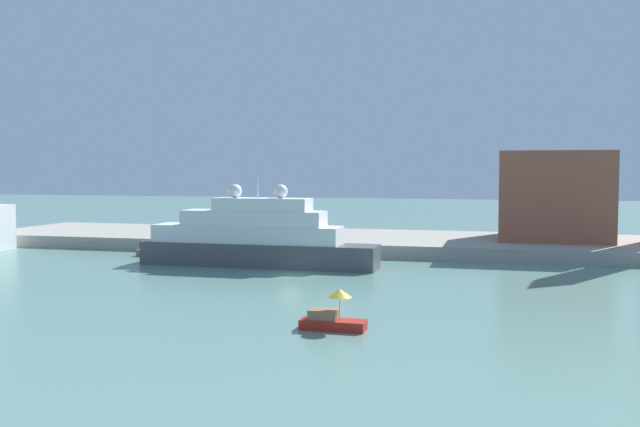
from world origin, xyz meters
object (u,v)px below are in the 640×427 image
(harbor_building, at_px, (554,195))
(person_figure, at_px, (273,232))
(work_barge, at_px, (161,253))
(mooring_bollard, at_px, (305,240))
(large_yacht, at_px, (255,239))
(parked_car, at_px, (233,233))
(small_motorboat, at_px, (332,316))

(harbor_building, distance_m, person_figure, 39.16)
(work_barge, height_order, mooring_bollard, mooring_bollard)
(work_barge, bearing_deg, mooring_bollard, 18.49)
(work_barge, xyz_separation_m, mooring_bollard, (17.81, 5.96, 1.62))
(work_barge, bearing_deg, large_yacht, -19.42)
(parked_car, bearing_deg, work_barge, -127.09)
(parked_car, bearing_deg, mooring_bollard, -13.81)
(mooring_bollard, bearing_deg, work_barge, -161.51)
(parked_car, xyz_separation_m, mooring_bollard, (11.22, -2.76, -0.32))
(harbor_building, height_order, person_figure, harbor_building)
(small_motorboat, bearing_deg, harbor_building, 71.17)
(harbor_building, bearing_deg, small_motorboat, -108.83)
(work_barge, distance_m, harbor_building, 53.50)
(harbor_building, height_order, parked_car, harbor_building)
(small_motorboat, bearing_deg, parked_car, 120.04)
(harbor_building, distance_m, mooring_bollard, 34.71)
(large_yacht, bearing_deg, mooring_bollard, 75.67)
(small_motorboat, xyz_separation_m, person_figure, (-20.06, 46.00, 1.53))
(person_figure, distance_m, mooring_bollard, 8.60)
(small_motorboat, xyz_separation_m, harbor_building, (18.10, 53.07, 6.77))
(large_yacht, distance_m, person_figure, 17.34)
(large_yacht, relative_size, small_motorboat, 6.10)
(large_yacht, bearing_deg, harbor_building, 34.76)
(mooring_bollard, bearing_deg, parked_car, 166.19)
(work_barge, height_order, person_figure, person_figure)
(small_motorboat, height_order, parked_car, parked_car)
(person_figure, bearing_deg, harbor_building, 10.51)
(person_figure, height_order, mooring_bollard, person_figure)
(small_motorboat, xyz_separation_m, mooring_bollard, (-13.66, 40.27, 1.12))
(large_yacht, bearing_deg, parked_car, 120.86)
(large_yacht, relative_size, parked_car, 6.52)
(work_barge, bearing_deg, person_figure, 45.68)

